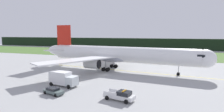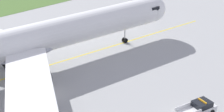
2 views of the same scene
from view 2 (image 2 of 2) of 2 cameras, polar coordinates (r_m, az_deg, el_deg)
ground at (r=54.71m, az=-9.12°, el=-5.71°), size 320.00×320.00×0.00m
taxiway_centerline_main at (r=62.33m, az=-10.94°, el=-1.83°), size 74.86×6.79×0.01m
airliner at (r=59.93m, az=-12.09°, el=2.23°), size 56.12×48.33×14.69m
ops_pickup_truck at (r=50.34m, az=12.69°, el=-7.78°), size 5.88×3.13×1.94m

